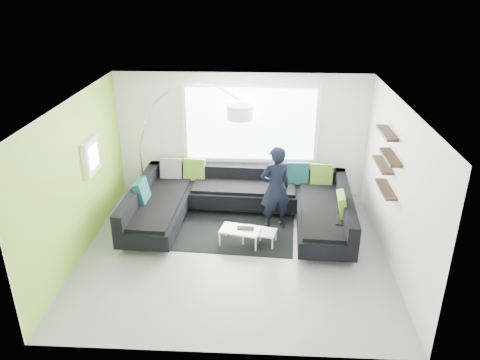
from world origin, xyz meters
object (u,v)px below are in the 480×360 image
at_px(sectional_sofa, 240,207).
at_px(side_table, 345,233).
at_px(laptop, 245,229).
at_px(arc_lamp, 139,143).
at_px(person, 275,188).
at_px(coffee_table, 250,236).

bearing_deg(sectional_sofa, side_table, -15.43).
bearing_deg(laptop, sectional_sofa, 105.92).
distance_m(sectional_sofa, side_table, 2.11).
bearing_deg(side_table, laptop, -178.03).
relative_size(arc_lamp, side_table, 4.97).
xyz_separation_m(side_table, person, (-1.31, 0.64, 0.59)).
relative_size(arc_lamp, laptop, 7.88).
xyz_separation_m(coffee_table, person, (0.47, 0.66, 0.71)).
bearing_deg(arc_lamp, person, -14.94).
xyz_separation_m(coffee_table, arc_lamp, (-2.45, 1.75, 1.18)).
distance_m(arc_lamp, laptop, 3.14).
relative_size(coffee_table, person, 0.55).
bearing_deg(arc_lamp, coffee_table, -29.91).
bearing_deg(laptop, coffee_table, 33.24).
bearing_deg(arc_lamp, side_table, -16.66).
height_order(arc_lamp, laptop, arc_lamp).
bearing_deg(person, side_table, 134.53).
bearing_deg(coffee_table, side_table, 13.18).
relative_size(arc_lamp, person, 1.56).
relative_size(person, laptop, 5.06).
distance_m(coffee_table, laptop, 0.20).
relative_size(side_table, person, 0.31).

